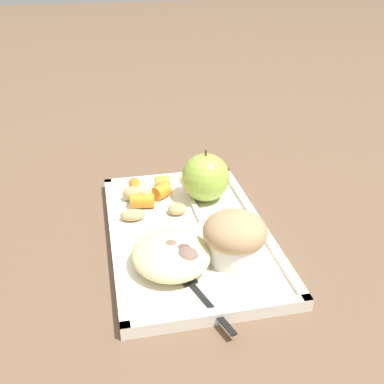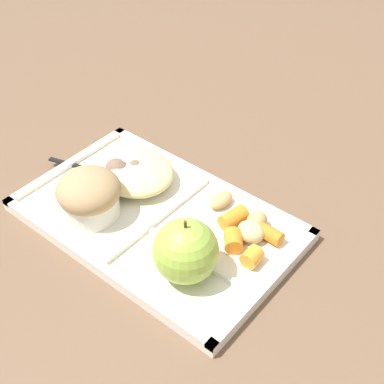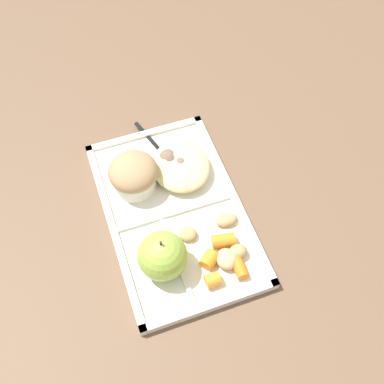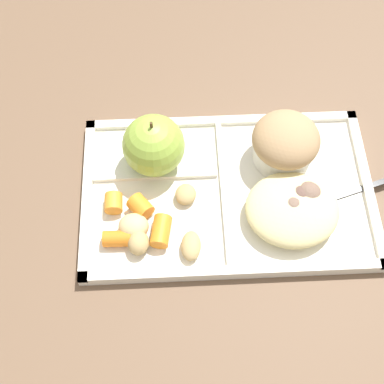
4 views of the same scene
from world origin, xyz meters
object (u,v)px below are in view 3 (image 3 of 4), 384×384
object	(u,v)px
green_apple	(162,256)
bran_muffin	(133,174)
lunch_tray	(174,213)
plastic_fork	(161,151)

from	to	relation	value
green_apple	bran_muffin	world-z (taller)	green_apple
lunch_tray	green_apple	distance (m)	0.11
lunch_tray	plastic_fork	xyz separation A→B (m)	(0.13, -0.02, 0.01)
lunch_tray	green_apple	size ratio (longest dim) A/B	4.19
bran_muffin	green_apple	bearing A→B (deg)	-180.00
bran_muffin	plastic_fork	size ratio (longest dim) A/B	0.60
green_apple	lunch_tray	bearing A→B (deg)	-27.76
green_apple	plastic_fork	xyz separation A→B (m)	(0.22, -0.07, -0.04)
bran_muffin	plastic_fork	distance (m)	0.09
plastic_fork	green_apple	bearing A→B (deg)	163.59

